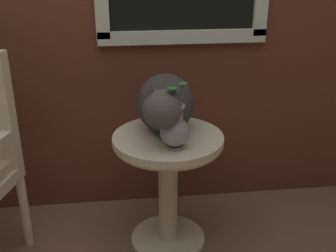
# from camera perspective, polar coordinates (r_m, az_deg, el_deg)

# --- Properties ---
(wicker_side_table) EXTENTS (0.53, 0.53, 0.61)m
(wicker_side_table) POSITION_cam_1_polar(r_m,az_deg,el_deg) (2.04, -0.00, -5.98)
(wicker_side_table) COLOR beige
(wicker_side_table) RESTS_ON ground_plane
(cat) EXTENTS (0.33, 0.67, 0.29)m
(cat) POSITION_cam_1_polar(r_m,az_deg,el_deg) (1.95, -0.39, 3.08)
(cat) COLOR #33302D
(cat) RESTS_ON wicker_side_table
(pewter_vase_with_ivy) EXTENTS (0.13, 0.13, 0.30)m
(pewter_vase_with_ivy) POSITION_cam_1_polar(r_m,az_deg,el_deg) (1.80, 0.94, -0.23)
(pewter_vase_with_ivy) COLOR gray
(pewter_vase_with_ivy) RESTS_ON wicker_side_table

